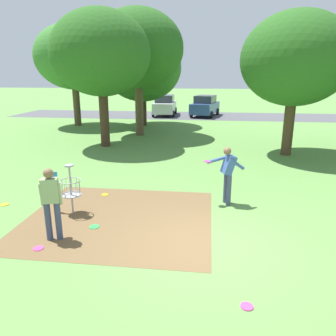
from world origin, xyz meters
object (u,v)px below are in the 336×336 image
frisbee_scattered_b (247,306)px  tree_mid_left (73,57)px  frisbee_near_basket (5,204)px  frisbee_scattered_a (38,248)px  disc_golf_basket (69,187)px  tree_near_right (138,49)px  tree_near_left (101,53)px  parked_car_leftmost (165,105)px  parked_car_center_left (205,106)px  player_foreground_watching (51,200)px  frisbee_by_tee (105,195)px  frisbee_mid_grass (94,227)px  player_throwing (228,172)px  tree_mid_center (295,59)px  tree_far_left (142,68)px

frisbee_scattered_b → tree_mid_left: size_ratio=0.03×
frisbee_near_basket → frisbee_scattered_a: (2.25, -2.23, 0.00)m
disc_golf_basket → tree_near_right: bearing=92.8°
frisbee_scattered_a → tree_near_right: size_ratio=0.03×
tree_near_left → parked_car_leftmost: bearing=84.3°
frisbee_scattered_b → parked_car_center_left: parked_car_center_left is taller
disc_golf_basket → player_foreground_watching: 1.47m
frisbee_scattered_a → tree_near_left: bearing=99.7°
frisbee_by_tee → frisbee_mid_grass: size_ratio=0.86×
player_throwing → parked_car_leftmost: parked_car_leftmost is taller
parked_car_leftmost → player_foreground_watching: bearing=-88.5°
frisbee_by_tee → tree_near_left: bearing=107.5°
tree_mid_left → parked_car_center_left: size_ratio=1.58×
parked_car_center_left → disc_golf_basket: bearing=-98.6°
tree_mid_center → parked_car_leftmost: size_ratio=1.50×
frisbee_scattered_b → tree_mid_center: bearing=74.9°
frisbee_mid_grass → tree_near_left: size_ratio=0.04×
parked_car_leftmost → tree_mid_center: bearing=-61.5°
player_foreground_watching → player_throwing: 4.84m
parked_car_center_left → parked_car_leftmost: bearing=178.1°
disc_golf_basket → frisbee_scattered_b: 5.51m
frisbee_scattered_a → player_foreground_watching: bearing=70.6°
frisbee_by_tee → parked_car_center_left: parked_car_center_left is taller
frisbee_near_basket → tree_mid_left: (-3.79, 14.86, 4.83)m
frisbee_mid_grass → parked_car_center_left: bearing=84.0°
parked_car_leftmost → tree_near_left: bearing=-95.7°
player_throwing → parked_car_center_left: parked_car_center_left is taller
frisbee_scattered_b → tree_far_left: tree_far_left is taller
tree_near_left → parked_car_leftmost: 14.08m
player_foreground_watching → tree_near_left: (-1.95, 9.94, 3.69)m
disc_golf_basket → frisbee_scattered_b: (4.41, -3.21, -0.74)m
tree_far_left → parked_car_leftmost: tree_far_left is taller
frisbee_near_basket → tree_far_left: (1.02, 15.55, 4.10)m
frisbee_scattered_b → player_foreground_watching: bearing=157.0°
tree_mid_center → frisbee_mid_grass: bearing=-127.3°
frisbee_near_basket → tree_mid_left: tree_mid_left is taller
player_throwing → tree_mid_left: 17.73m
player_throwing → tree_near_left: (-5.99, 7.27, 3.67)m
tree_mid_left → tree_far_left: (4.81, 0.69, -0.73)m
tree_near_left → tree_mid_center: tree_near_left is taller
frisbee_by_tee → tree_mid_left: bearing=115.2°
player_throwing → parked_car_leftmost: 21.29m
disc_golf_basket → tree_near_right: size_ratio=0.19×
tree_near_left → frisbee_scattered_b: bearing=-62.4°
frisbee_scattered_b → parked_car_center_left: (-1.12, 25.09, 0.91)m
frisbee_scattered_b → parked_car_leftmost: size_ratio=0.05×
player_foreground_watching → parked_car_center_left: parked_car_center_left is taller
player_foreground_watching → tree_near_left: tree_near_left is taller
frisbee_by_tee → frisbee_scattered_b: same height
disc_golf_basket → tree_mid_left: size_ratio=0.20×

